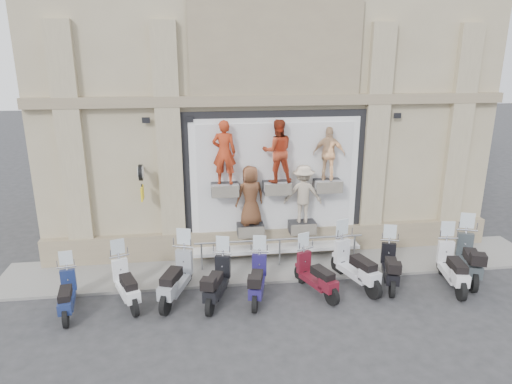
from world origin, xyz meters
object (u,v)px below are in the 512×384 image
(scooter_e, at_px, (257,272))
(scooter_b, at_px, (125,276))
(scooter_f, at_px, (316,267))
(scooter_i, at_px, (453,259))
(clock_sign_bracket, at_px, (141,178))
(scooter_j, at_px, (470,250))
(scooter_d, at_px, (217,274))
(scooter_h, at_px, (391,259))
(scooter_a, at_px, (66,287))
(scooter_c, at_px, (176,269))
(scooter_g, at_px, (356,257))
(guard_rail, at_px, (280,253))

(scooter_e, bearing_deg, scooter_b, -170.20)
(scooter_f, height_order, scooter_i, scooter_i)
(clock_sign_bracket, height_order, scooter_j, clock_sign_bracket)
(clock_sign_bracket, height_order, scooter_d, clock_sign_bracket)
(scooter_h, relative_size, scooter_j, 0.89)
(scooter_a, distance_m, scooter_i, 10.05)
(scooter_c, distance_m, scooter_d, 1.07)
(scooter_b, xyz_separation_m, scooter_h, (7.04, 0.04, -0.00))
(scooter_c, height_order, scooter_g, scooter_g)
(scooter_a, relative_size, scooter_f, 0.93)
(scooter_f, distance_m, scooter_h, 2.15)
(guard_rail, xyz_separation_m, scooter_c, (-2.98, -1.44, 0.38))
(clock_sign_bracket, relative_size, scooter_c, 0.49)
(scooter_f, xyz_separation_m, scooter_h, (2.14, 0.20, 0.01))
(scooter_b, relative_size, scooter_c, 0.90)
(clock_sign_bracket, relative_size, scooter_f, 0.55)
(scooter_b, distance_m, scooter_c, 1.26)
(clock_sign_bracket, bearing_deg, guard_rail, -6.84)
(scooter_a, distance_m, scooter_e, 4.71)
(scooter_i, xyz_separation_m, scooter_j, (0.70, 0.36, 0.04))
(scooter_b, distance_m, scooter_e, 3.34)
(clock_sign_bracket, bearing_deg, scooter_f, -24.79)
(scooter_a, height_order, scooter_f, scooter_f)
(scooter_g, relative_size, scooter_h, 1.12)
(scooter_c, bearing_deg, scooter_i, 16.56)
(scooter_g, bearing_deg, clock_sign_bracket, 144.25)
(guard_rail, height_order, clock_sign_bracket, clock_sign_bracket)
(scooter_c, relative_size, scooter_f, 1.12)
(scooter_b, bearing_deg, scooter_c, -19.66)
(scooter_b, relative_size, scooter_f, 1.01)
(clock_sign_bracket, distance_m, scooter_a, 3.51)
(scooter_f, distance_m, scooter_g, 1.21)
(guard_rail, relative_size, scooter_c, 2.42)
(scooter_i, distance_m, scooter_j, 0.79)
(guard_rail, height_order, scooter_b, scooter_b)
(scooter_h, bearing_deg, scooter_j, 18.34)
(scooter_j, bearing_deg, scooter_d, -157.74)
(guard_rail, relative_size, scooter_f, 2.72)
(scooter_f, bearing_deg, guard_rail, 90.31)
(scooter_c, bearing_deg, scooter_g, 19.81)
(scooter_b, xyz_separation_m, scooter_g, (6.08, 0.11, 0.09))
(scooter_i, bearing_deg, scooter_h, 179.70)
(guard_rail, height_order, scooter_g, scooter_g)
(scooter_j, bearing_deg, scooter_e, -157.43)
(scooter_b, height_order, scooter_j, scooter_j)
(scooter_b, height_order, scooter_f, scooter_b)
(clock_sign_bracket, relative_size, scooter_j, 0.48)
(scooter_g, xyz_separation_m, scooter_j, (3.30, -0.02, 0.01))
(clock_sign_bracket, bearing_deg, scooter_e, -35.64)
(scooter_a, xyz_separation_m, scooter_f, (6.28, 0.13, 0.05))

